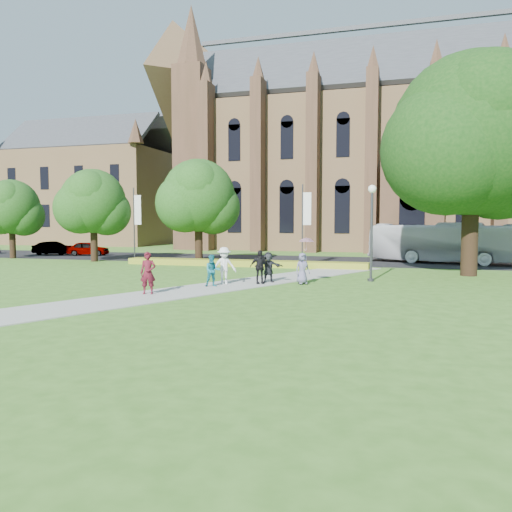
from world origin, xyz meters
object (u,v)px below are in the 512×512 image
(car_0, at_px, (88,248))
(car_1, at_px, (54,248))
(large_tree, at_px, (473,135))
(tour_coach, at_px, (444,243))
(pedestrian_0, at_px, (148,273))
(streetlamp, at_px, (372,221))

(car_0, distance_m, car_1, 3.72)
(large_tree, distance_m, tour_coach, 11.23)
(car_0, bearing_deg, car_1, 80.51)
(large_tree, height_order, pedestrian_0, large_tree)
(pedestrian_0, bearing_deg, large_tree, 21.21)
(large_tree, relative_size, car_0, 3.40)
(streetlamp, distance_m, tour_coach, 14.37)
(large_tree, bearing_deg, pedestrian_0, -139.82)
(tour_coach, relative_size, pedestrian_0, 6.03)
(streetlamp, relative_size, pedestrian_0, 2.78)
(car_1, bearing_deg, large_tree, -111.19)
(tour_coach, bearing_deg, large_tree, -161.56)
(large_tree, bearing_deg, streetlamp, -140.71)
(tour_coach, xyz_separation_m, car_0, (-31.91, -0.15, -0.92))
(large_tree, relative_size, tour_coach, 1.16)
(tour_coach, bearing_deg, pedestrian_0, 160.63)
(streetlamp, xyz_separation_m, car_1, (-30.84, 13.08, -2.63))
(car_1, xyz_separation_m, pedestrian_0, (21.60, -21.02, 0.32))
(tour_coach, relative_size, car_0, 2.93)
(streetlamp, bearing_deg, car_1, 157.02)
(streetlamp, xyz_separation_m, large_tree, (5.50, 4.50, 5.07))
(tour_coach, xyz_separation_m, pedestrian_0, (-14.02, -21.38, -0.62))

